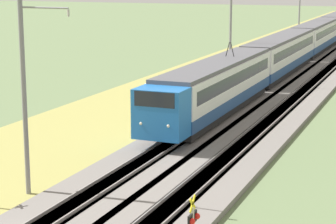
% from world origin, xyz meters
% --- Properties ---
extents(ballast_main, '(240.00, 4.40, 0.30)m').
position_xyz_m(ballast_main, '(50.00, 0.00, 0.15)').
color(ballast_main, slate).
rests_on(ballast_main, ground).
extents(ballast_adjacent, '(240.00, 4.40, 0.30)m').
position_xyz_m(ballast_adjacent, '(50.00, -3.96, 0.15)').
color(ballast_adjacent, slate).
rests_on(ballast_adjacent, ground).
extents(track_main, '(240.00, 1.57, 0.45)m').
position_xyz_m(track_main, '(50.00, 0.00, 0.16)').
color(track_main, '#4C4238').
rests_on(track_main, ground).
extents(track_adjacent, '(240.00, 1.57, 0.45)m').
position_xyz_m(track_adjacent, '(50.00, -3.96, 0.16)').
color(track_adjacent, '#4C4238').
rests_on(track_adjacent, ground).
extents(grass_verge, '(240.00, 13.20, 0.12)m').
position_xyz_m(grass_verge, '(50.00, 5.61, 0.06)').
color(grass_verge, '#99934C').
rests_on(grass_verge, ground).
extents(passenger_train, '(85.15, 3.00, 5.15)m').
position_xyz_m(passenger_train, '(57.05, 0.00, 2.42)').
color(passenger_train, blue).
rests_on(passenger_train, ground).
extents(catenary_mast_near, '(0.22, 2.56, 9.51)m').
position_xyz_m(catenary_mast_near, '(6.38, 2.90, 4.90)').
color(catenary_mast_near, slate).
rests_on(catenary_mast_near, ground).
extents(catenary_mast_mid, '(0.22, 2.56, 9.47)m').
position_xyz_m(catenary_mast_mid, '(38.49, 2.90, 4.88)').
color(catenary_mast_mid, slate).
rests_on(catenary_mast_mid, ground).
extents(catenary_mast_far, '(0.22, 2.56, 9.41)m').
position_xyz_m(catenary_mast_far, '(70.60, 2.90, 4.85)').
color(catenary_mast_far, slate).
rests_on(catenary_mast_far, ground).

